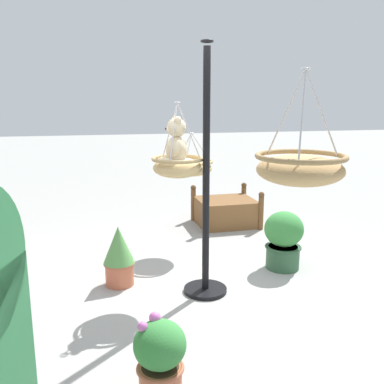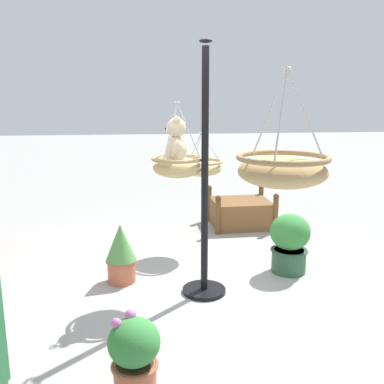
{
  "view_description": "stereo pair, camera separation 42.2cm",
  "coord_description": "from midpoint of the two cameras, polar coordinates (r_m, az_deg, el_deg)",
  "views": [
    {
      "loc": [
        -4.06,
        1.03,
        1.93
      ],
      "look_at": [
        -0.0,
        0.1,
        1.02
      ],
      "focal_mm": 39.73,
      "sensor_mm": 36.0,
      "label": 1
    },
    {
      "loc": [
        -4.13,
        0.62,
        1.93
      ],
      "look_at": [
        -0.0,
        0.1,
        1.02
      ],
      "focal_mm": 39.73,
      "sensor_mm": 36.0,
      "label": 2
    }
  ],
  "objects": [
    {
      "name": "hanging_basket_right_low",
      "position": [
        5.44,
        -2.3,
        3.34
      ],
      "size": [
        0.56,
        0.56,
        0.56
      ],
      "color": "tan"
    },
    {
      "name": "teddy_bear",
      "position": [
        4.16,
        -5.19,
        6.34
      ],
      "size": [
        0.33,
        0.29,
        0.48
      ],
      "color": "beige"
    },
    {
      "name": "hanging_basket_with_teddy",
      "position": [
        4.19,
        -4.82,
        3.48
      ],
      "size": [
        0.52,
        0.52,
        0.73
      ],
      "color": "tan"
    },
    {
      "name": "potted_plant_small_succulent",
      "position": [
        4.6,
        -12.42,
        -8.34
      ],
      "size": [
        0.33,
        0.33,
        0.64
      ],
      "color": "#BC6042",
      "rests_on": "ground"
    },
    {
      "name": "display_pole_central",
      "position": [
        4.2,
        -1.01,
        -3.79
      ],
      "size": [
        0.44,
        0.44,
        2.46
      ],
      "color": "black",
      "rests_on": "ground"
    },
    {
      "name": "potted_plant_flowering_red",
      "position": [
        2.98,
        -8.67,
        -21.18
      ],
      "size": [
        0.35,
        0.35,
        0.58
      ],
      "color": "#BC6042",
      "rests_on": "ground"
    },
    {
      "name": "potted_plant_fern_front",
      "position": [
        4.99,
        9.83,
        -6.25
      ],
      "size": [
        0.45,
        0.45,
        0.68
      ],
      "color": "#2D5638",
      "rests_on": "ground"
    },
    {
      "name": "ground_plane",
      "position": [
        4.6,
        -1.49,
        -12.48
      ],
      "size": [
        40.0,
        40.0,
        0.0
      ],
      "primitive_type": "plane",
      "color": "#9E9E99"
    },
    {
      "name": "wooden_planter_box",
      "position": [
        6.65,
        2.75,
        -2.53
      ],
      "size": [
        0.84,
        0.96,
        0.58
      ],
      "color": "brown",
      "rests_on": "ground"
    },
    {
      "name": "hanging_basket_left_high",
      "position": [
        2.94,
        10.39,
        3.18
      ],
      "size": [
        0.62,
        0.62,
        0.78
      ],
      "color": "tan"
    }
  ]
}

